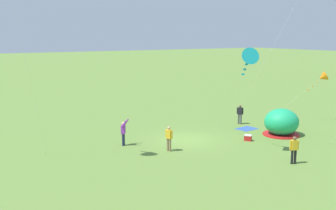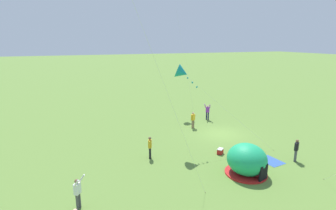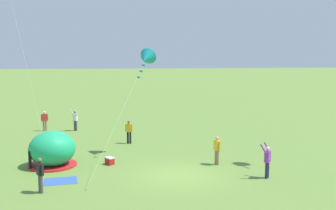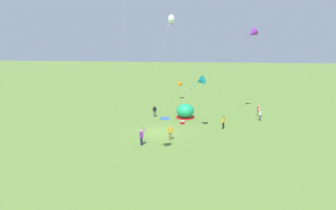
{
  "view_description": "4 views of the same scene",
  "coord_description": "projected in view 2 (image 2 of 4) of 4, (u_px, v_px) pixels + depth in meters",
  "views": [
    {
      "loc": [
        15.93,
        23.68,
        7.81
      ],
      "look_at": [
        2.56,
        1.57,
        3.14
      ],
      "focal_mm": 42.0,
      "sensor_mm": 36.0,
      "label": 1
    },
    {
      "loc": [
        -20.25,
        13.4,
        8.77
      ],
      "look_at": [
        2.38,
        4.61,
        2.76
      ],
      "focal_mm": 28.0,
      "sensor_mm": 36.0,
      "label": 2
    },
    {
      "loc": [
        -3.01,
        -20.69,
        6.67
      ],
      "look_at": [
        0.05,
        5.13,
        3.22
      ],
      "focal_mm": 42.0,
      "sensor_mm": 36.0,
      "label": 3
    },
    {
      "loc": [
        30.6,
        5.68,
        10.39
      ],
      "look_at": [
        1.57,
        1.37,
        3.83
      ],
      "focal_mm": 28.0,
      "sensor_mm": 36.0,
      "label": 4
    }
  ],
  "objects": [
    {
      "name": "person_far_back",
      "position": [
        296.0,
        149.0,
        19.3
      ],
      "size": [
        0.4,
        0.52,
        1.72
      ],
      "color": "#4C4C51",
      "rests_on": "ground"
    },
    {
      "name": "person_strolling",
      "position": [
        150.0,
        146.0,
        19.82
      ],
      "size": [
        0.55,
        0.37,
        1.72
      ],
      "color": "black",
      "rests_on": "ground"
    },
    {
      "name": "cooler_box",
      "position": [
        220.0,
        151.0,
        20.75
      ],
      "size": [
        0.61,
        0.64,
        0.44
      ],
      "color": "red",
      "rests_on": "ground"
    },
    {
      "name": "kite_teal",
      "position": [
        182.0,
        73.0,
        20.62
      ],
      "size": [
        4.21,
        7.57,
        6.99
      ],
      "color": "silver",
      "rests_on": "ground"
    },
    {
      "name": "person_center_field",
      "position": [
        193.0,
        119.0,
        26.65
      ],
      "size": [
        0.36,
        0.55,
        1.72
      ],
      "color": "#8C7251",
      "rests_on": "ground"
    },
    {
      "name": "popup_tent",
      "position": [
        247.0,
        160.0,
        17.49
      ],
      "size": [
        2.81,
        2.81,
        2.1
      ],
      "color": "#1EAD6B",
      "rests_on": "ground"
    },
    {
      "name": "ground_plane",
      "position": [
        222.0,
        134.0,
        25.14
      ],
      "size": [
        300.0,
        300.0,
        0.0
      ],
      "primitive_type": "plane",
      "color": "olive"
    },
    {
      "name": "person_arms_raised",
      "position": [
        208.0,
        111.0,
        29.49
      ],
      "size": [
        0.69,
        0.71,
        1.89
      ],
      "color": "#1E2347",
      "rests_on": "ground"
    },
    {
      "name": "picnic_blanket",
      "position": [
        271.0,
        161.0,
        19.57
      ],
      "size": [
        1.86,
        1.52,
        0.01
      ],
      "primitive_type": "cube",
      "rotation": [
        0.0,
        0.0,
        0.13
      ],
      "color": "#3359A5",
      "rests_on": "ground"
    },
    {
      "name": "person_flying_kite",
      "position": [
        78.0,
        192.0,
        13.83
      ],
      "size": [
        0.72,
        0.67,
        1.89
      ],
      "color": "#4C4C51",
      "rests_on": "ground"
    }
  ]
}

